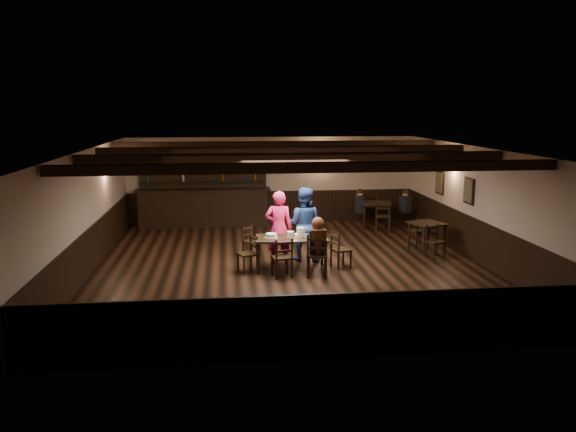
{
  "coord_description": "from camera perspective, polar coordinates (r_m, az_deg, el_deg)",
  "views": [
    {
      "loc": [
        -1.47,
        -12.52,
        3.64
      ],
      "look_at": [
        -0.03,
        0.2,
        1.13
      ],
      "focal_mm": 35.0,
      "sensor_mm": 36.0,
      "label": 1
    }
  ],
  "objects": [
    {
      "name": "ground",
      "position": [
        13.12,
        0.24,
        -5.0
      ],
      "size": [
        10.0,
        10.0,
        0.0
      ],
      "primitive_type": "plane",
      "color": "black",
      "rests_on": "ground"
    },
    {
      "name": "pepper_shaker",
      "position": [
        12.46,
        2.15,
        -2.12
      ],
      "size": [
        0.03,
        0.03,
        0.08
      ],
      "primitive_type": "cylinder",
      "color": "#A5A8AD",
      "rests_on": "dining_table"
    },
    {
      "name": "back_table_a",
      "position": [
        14.61,
        13.94,
        -1.06
      ],
      "size": [
        0.95,
        0.95,
        0.75
      ],
      "color": "black",
      "rests_on": "ground"
    },
    {
      "name": "cake",
      "position": [
        12.55,
        -1.71,
        -2.01
      ],
      "size": [
        0.3,
        0.3,
        0.09
      ],
      "color": "white",
      "rests_on": "dining_table"
    },
    {
      "name": "salt_shaker",
      "position": [
        12.51,
        1.81,
        -2.01
      ],
      "size": [
        0.04,
        0.04,
        0.1
      ],
      "primitive_type": "cylinder",
      "color": "silver",
      "rests_on": "dining_table"
    },
    {
      "name": "tea_light",
      "position": [
        12.7,
        0.8,
        -1.93
      ],
      "size": [
        0.06,
        0.06,
        0.06
      ],
      "color": "#A5A8AD",
      "rests_on": "dining_table"
    },
    {
      "name": "chair_far_pushed",
      "position": [
        13.81,
        -3.92,
        -2.28
      ],
      "size": [
        0.5,
        0.49,
        0.77
      ],
      "color": "black",
      "rests_on": "ground"
    },
    {
      "name": "dining_table",
      "position": [
        12.58,
        0.35,
        -2.54
      ],
      "size": [
        1.64,
        0.89,
        0.75
      ],
      "color": "black",
      "rests_on": "ground"
    },
    {
      "name": "chair_near_right",
      "position": [
        12.06,
        2.97,
        -3.7
      ],
      "size": [
        0.53,
        0.51,
        0.96
      ],
      "color": "black",
      "rests_on": "ground"
    },
    {
      "name": "chair_near_left",
      "position": [
        12.02,
        -0.52,
        -3.98
      ],
      "size": [
        0.48,
        0.47,
        0.87
      ],
      "color": "black",
      "rests_on": "ground"
    },
    {
      "name": "back_table_b",
      "position": [
        17.34,
        8.99,
        1.05
      ],
      "size": [
        1.08,
        1.08,
        0.75
      ],
      "color": "black",
      "rests_on": "ground"
    },
    {
      "name": "menu_blue",
      "position": [
        12.68,
        2.69,
        -2.06
      ],
      "size": [
        0.31,
        0.24,
        0.0
      ],
      "primitive_type": "cube",
      "rotation": [
        0.0,
        0.0,
        -0.14
      ],
      "color": "#101653",
      "rests_on": "dining_table"
    },
    {
      "name": "man_blue",
      "position": [
        13.34,
        1.61,
        -0.83
      ],
      "size": [
        1.04,
        0.92,
        1.77
      ],
      "primitive_type": "imported",
      "rotation": [
        0.0,
        0.0,
        2.79
      ],
      "color": "navy",
      "rests_on": "ground"
    },
    {
      "name": "menu_red",
      "position": [
        12.53,
        2.84,
        -2.22
      ],
      "size": [
        0.37,
        0.28,
        0.0
      ],
      "primitive_type": "cube",
      "rotation": [
        0.0,
        0.0,
        -0.16
      ],
      "color": "maroon",
      "rests_on": "dining_table"
    },
    {
      "name": "bg_patron_right",
      "position": [
        17.38,
        11.83,
        1.52
      ],
      "size": [
        0.31,
        0.39,
        0.71
      ],
      "color": "black",
      "rests_on": "ground"
    },
    {
      "name": "chair_end_left",
      "position": [
        12.51,
        -3.85,
        -3.51
      ],
      "size": [
        0.49,
        0.5,
        0.84
      ],
      "color": "black",
      "rests_on": "ground"
    },
    {
      "name": "plate_stack_a",
      "position": [
        12.47,
        0.25,
        -1.92
      ],
      "size": [
        0.16,
        0.16,
        0.15
      ],
      "primitive_type": "cylinder",
      "color": "white",
      "rests_on": "dining_table"
    },
    {
      "name": "woman_pink",
      "position": [
        13.04,
        -0.94,
        -1.19
      ],
      "size": [
        0.68,
        0.49,
        1.73
      ],
      "primitive_type": "imported",
      "rotation": [
        0.0,
        0.0,
        3.02
      ],
      "color": "#FF2263",
      "rests_on": "ground"
    },
    {
      "name": "bar_counter",
      "position": [
        17.5,
        -8.56,
        1.39
      ],
      "size": [
        4.1,
        0.7,
        2.2
      ],
      "color": "black",
      "rests_on": "ground"
    },
    {
      "name": "room_shell",
      "position": [
        12.79,
        0.26,
        2.58
      ],
      "size": [
        9.02,
        10.02,
        2.71
      ],
      "color": "beige",
      "rests_on": "ground"
    },
    {
      "name": "plate_stack_b",
      "position": [
        12.63,
        1.29,
        -1.63
      ],
      "size": [
        0.18,
        0.18,
        0.21
      ],
      "primitive_type": "cylinder",
      "color": "white",
      "rests_on": "dining_table"
    },
    {
      "name": "seated_person",
      "position": [
        12.05,
        3.03,
        -2.25
      ],
      "size": [
        0.36,
        0.54,
        0.89
      ],
      "color": "black",
      "rests_on": "ground"
    },
    {
      "name": "bg_patron_left",
      "position": [
        17.11,
        7.28,
        1.55
      ],
      "size": [
        0.24,
        0.36,
        0.73
      ],
      "color": "black",
      "rests_on": "ground"
    },
    {
      "name": "drink_glass",
      "position": [
        12.72,
        1.56,
        -1.73
      ],
      "size": [
        0.08,
        0.08,
        0.13
      ],
      "primitive_type": "cylinder",
      "color": "silver",
      "rests_on": "dining_table"
    },
    {
      "name": "chair_end_right",
      "position": [
        12.81,
        5.13,
        -3.16
      ],
      "size": [
        0.48,
        0.49,
        0.85
      ],
      "color": "black",
      "rests_on": "ground"
    }
  ]
}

